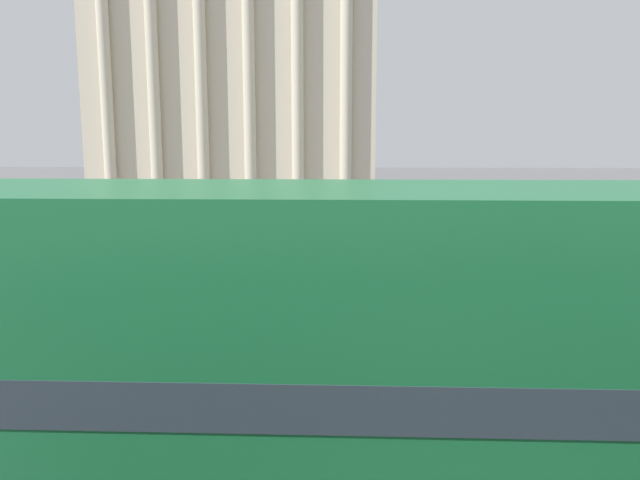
% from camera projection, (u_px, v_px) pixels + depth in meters
% --- Properties ---
extents(double_decker_bus, '(11.37, 2.76, 4.18)m').
position_uv_depth(double_decker_bus, '(375.00, 363.00, 6.53)').
color(double_decker_bus, black).
rests_on(double_decker_bus, ground_plane).
extents(plaza_building_left, '(22.90, 13.05, 23.02)m').
position_uv_depth(plaza_building_left, '(239.00, 55.00, 51.63)').
color(plaza_building_left, beige).
rests_on(plaza_building_left, ground_plane).
extents(traffic_light_near, '(0.42, 0.24, 3.56)m').
position_uv_depth(traffic_light_near, '(233.00, 250.00, 13.21)').
color(traffic_light_near, black).
rests_on(traffic_light_near, ground_plane).
extents(traffic_light_mid, '(0.42, 0.24, 3.20)m').
position_uv_depth(traffic_light_mid, '(431.00, 220.00, 19.85)').
color(traffic_light_mid, black).
rests_on(traffic_light_mid, ground_plane).
extents(car_black, '(4.20, 1.93, 1.35)m').
position_uv_depth(car_black, '(367.00, 227.00, 28.20)').
color(car_black, black).
rests_on(car_black, ground_plane).
extents(pedestrian_olive, '(0.32, 0.32, 1.70)m').
position_uv_depth(pedestrian_olive, '(396.00, 214.00, 30.95)').
color(pedestrian_olive, '#282B33').
rests_on(pedestrian_olive, ground_plane).
extents(pedestrian_black, '(0.32, 0.32, 1.60)m').
position_uv_depth(pedestrian_black, '(386.00, 303.00, 14.42)').
color(pedestrian_black, '#282B33').
rests_on(pedestrian_black, ground_plane).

